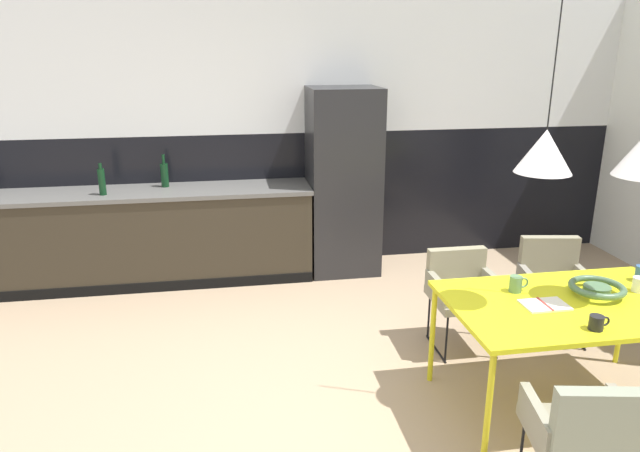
% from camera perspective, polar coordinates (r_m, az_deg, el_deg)
% --- Properties ---
extents(ground_plane, '(9.16, 9.16, 0.00)m').
position_cam_1_polar(ground_plane, '(3.75, 4.97, -19.28)').
color(ground_plane, tan).
extents(back_wall_splashback_dark, '(7.05, 0.12, 1.38)m').
position_cam_1_polar(back_wall_splashback_dark, '(6.14, -1.79, 2.84)').
color(back_wall_splashback_dark, black).
rests_on(back_wall_splashback_dark, ground).
extents(back_wall_panel_upper, '(7.05, 0.12, 1.38)m').
position_cam_1_polar(back_wall_panel_upper, '(5.94, -1.92, 15.79)').
color(back_wall_panel_upper, white).
rests_on(back_wall_panel_upper, back_wall_splashback_dark).
extents(kitchen_counter, '(3.41, 0.63, 0.92)m').
position_cam_1_polar(kitchen_counter, '(5.87, -17.77, -1.04)').
color(kitchen_counter, '#312A1F').
rests_on(kitchen_counter, ground).
extents(refrigerator_column, '(0.68, 0.60, 1.85)m').
position_cam_1_polar(refrigerator_column, '(5.80, 2.29, 4.35)').
color(refrigerator_column, '#232326').
rests_on(refrigerator_column, ground).
extents(dining_table, '(1.51, 0.94, 0.74)m').
position_cam_1_polar(dining_table, '(3.90, 23.52, -7.46)').
color(dining_table, yellow).
rests_on(dining_table, ground).
extents(armchair_far_side, '(0.55, 0.54, 0.78)m').
position_cam_1_polar(armchair_far_side, '(4.92, 21.87, -4.66)').
color(armchair_far_side, gray).
rests_on(armchair_far_side, ground).
extents(armchair_near_window, '(0.56, 0.55, 0.78)m').
position_cam_1_polar(armchair_near_window, '(3.18, 24.90, -17.71)').
color(armchair_near_window, gray).
rests_on(armchair_near_window, ground).
extents(armchair_corner_seat, '(0.49, 0.47, 0.74)m').
position_cam_1_polar(armchair_corner_seat, '(4.55, 13.74, -5.66)').
color(armchair_corner_seat, gray).
rests_on(armchair_corner_seat, ground).
extents(fruit_bowl, '(0.34, 0.34, 0.07)m').
position_cam_1_polar(fruit_bowl, '(4.03, 25.58, -5.53)').
color(fruit_bowl, '#4C704C').
rests_on(fruit_bowl, dining_table).
extents(open_book, '(0.27, 0.19, 0.02)m').
position_cam_1_polar(open_book, '(3.76, 21.22, -7.24)').
color(open_book, white).
rests_on(open_book, dining_table).
extents(mug_white_ceramic, '(0.12, 0.08, 0.09)m').
position_cam_1_polar(mug_white_ceramic, '(4.21, 28.89, -5.05)').
color(mug_white_ceramic, white).
rests_on(mug_white_ceramic, dining_table).
extents(mug_short_terracotta, '(0.13, 0.08, 0.10)m').
position_cam_1_polar(mug_short_terracotta, '(3.89, 18.72, -5.41)').
color(mug_short_terracotta, '#5B8456').
rests_on(mug_short_terracotta, dining_table).
extents(mug_glass_clear, '(0.12, 0.08, 0.08)m').
position_cam_1_polar(mug_glass_clear, '(3.57, 25.56, -8.56)').
color(mug_glass_clear, black).
rests_on(mug_glass_clear, dining_table).
extents(bottle_wine_green, '(0.06, 0.06, 0.29)m').
position_cam_1_polar(bottle_wine_green, '(5.66, -20.65, 4.14)').
color(bottle_wine_green, '#0F3319').
rests_on(bottle_wine_green, kitchen_counter).
extents(bottle_spice_small, '(0.07, 0.07, 0.32)m').
position_cam_1_polar(bottle_spice_small, '(5.80, -15.03, 4.92)').
color(bottle_spice_small, '#0F3319').
rests_on(bottle_spice_small, kitchen_counter).
extents(pendant_lamp_over_table_near, '(0.31, 0.31, 1.15)m').
position_cam_1_polar(pendant_lamp_over_table_near, '(3.47, 21.21, 6.88)').
color(pendant_lamp_over_table_near, black).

